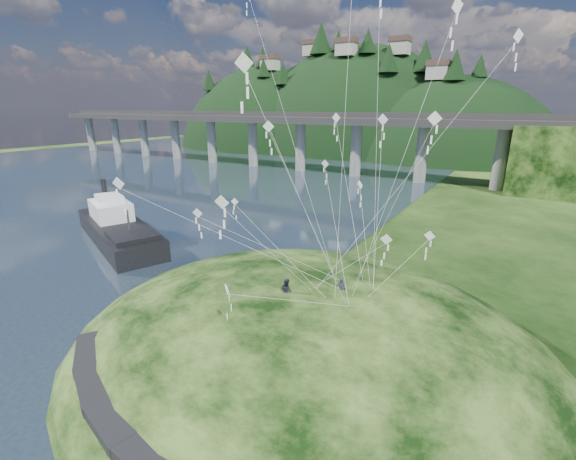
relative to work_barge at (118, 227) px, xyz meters
The scene contains 10 objects.
ground 25.13m from the work_barge, 21.60° to the right, with size 320.00×320.00×0.00m, color black.
water 52.97m from the work_barge, 156.90° to the left, with size 240.00×240.00×0.00m, color #2C3E51.
grass_hill 32.30m from the work_barge, 13.00° to the right, with size 36.00×32.00×13.00m.
footpath 36.15m from the work_barge, 31.66° to the right, with size 22.29×5.84×0.83m.
bridge 61.43m from the work_barge, 92.97° to the left, with size 160.00×11.00×15.00m.
far_ridge 115.12m from the work_barge, 100.18° to the left, with size 153.00×70.00×94.50m.
work_barge is the anchor object (origin of this frame).
wooden_dock 21.27m from the work_barge, 10.95° to the right, with size 12.72×4.37×0.90m.
kite_flyers 32.71m from the work_barge, 14.76° to the right, with size 3.69×2.84×1.74m.
kite_swarm 33.74m from the work_barge, 10.62° to the right, with size 20.84×17.08×20.59m.
Camera 1 is at (19.32, -18.62, 16.33)m, focal length 24.00 mm.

